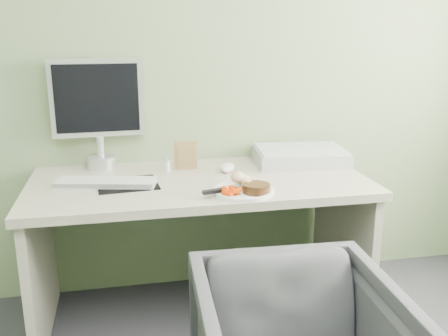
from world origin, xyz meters
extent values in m
plane|color=gray|center=(0.00, 2.00, 1.35)|extent=(3.50, 0.00, 3.50)
cube|color=beige|center=(0.00, 1.62, 0.71)|extent=(1.60, 0.75, 0.04)
cube|color=#B1A997|center=(-0.76, 1.62, 0.34)|extent=(0.04, 0.70, 0.69)
cube|color=#B1A997|center=(0.76, 1.62, 0.34)|extent=(0.04, 0.70, 0.69)
cylinder|color=white|center=(0.16, 1.39, 0.74)|extent=(0.27, 0.27, 0.01)
cylinder|color=black|center=(0.20, 1.34, 0.76)|extent=(0.15, 0.15, 0.04)
ellipsoid|color=#A57B50|center=(0.18, 1.42, 0.78)|extent=(0.14, 0.11, 0.07)
cube|color=#FF4605|center=(0.09, 1.33, 0.77)|extent=(0.07, 0.07, 0.04)
cube|color=silver|center=(0.13, 1.38, 0.75)|extent=(0.14, 0.05, 0.01)
cube|color=black|center=(0.01, 1.35, 0.76)|extent=(0.09, 0.04, 0.02)
cube|color=black|center=(-0.34, 1.61, 0.73)|extent=(0.29, 0.26, 0.00)
cube|color=white|center=(-0.44, 1.61, 0.75)|extent=(0.47, 0.23, 0.02)
ellipsoid|color=white|center=(0.16, 1.73, 0.75)|extent=(0.11, 0.14, 0.04)
cube|color=#8D6042|center=(-0.04, 1.81, 0.80)|extent=(0.12, 0.02, 0.15)
cylinder|color=white|center=(-0.14, 1.78, 0.76)|extent=(0.03, 0.03, 0.06)
cone|color=#85A2D4|center=(-0.14, 1.78, 0.80)|extent=(0.02, 0.02, 0.02)
cube|color=#B2B6BA|center=(0.57, 1.80, 0.77)|extent=(0.50, 0.36, 0.07)
cylinder|color=silver|center=(-0.46, 1.92, 0.76)|extent=(0.14, 0.14, 0.06)
cylinder|color=silver|center=(-0.46, 1.92, 0.84)|extent=(0.04, 0.04, 0.10)
cube|color=silver|center=(-0.46, 1.95, 1.09)|extent=(0.46, 0.06, 0.39)
cube|color=black|center=(-0.46, 1.92, 1.09)|extent=(0.41, 0.02, 0.34)
camera|label=1|loc=(-0.34, -0.63, 1.43)|focal=40.00mm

